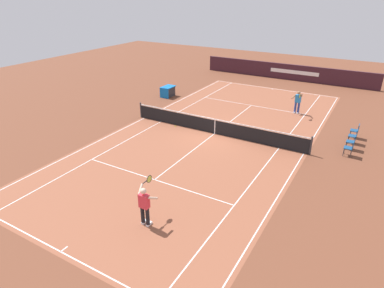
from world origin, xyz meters
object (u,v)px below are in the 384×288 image
(spectator_chair_1, at_px, (354,135))
(spectator_chair_2, at_px, (352,141))
(spectator_chair_0, at_px, (356,130))
(equipment_cart_tarped, at_px, (168,91))
(tennis_ball, at_px, (175,126))
(spectator_chair_3, at_px, (350,147))
(tennis_player_far, at_px, (298,101))
(tennis_player_near, at_px, (145,204))
(tennis_net, at_px, (215,126))

(spectator_chair_1, height_order, spectator_chair_2, same)
(spectator_chair_0, bearing_deg, spectator_chair_1, 0.00)
(spectator_chair_0, distance_m, equipment_cart_tarped, 14.69)
(tennis_ball, height_order, spectator_chair_1, spectator_chair_1)
(spectator_chair_0, xyz_separation_m, spectator_chair_3, (2.78, 0.00, 0.00))
(tennis_ball, bearing_deg, equipment_cart_tarped, -142.05)
(tennis_player_far, relative_size, equipment_cart_tarped, 1.36)
(tennis_player_far, distance_m, equipment_cart_tarped, 10.51)
(spectator_chair_0, height_order, spectator_chair_2, same)
(spectator_chair_1, bearing_deg, spectator_chair_3, 0.00)
(tennis_player_near, distance_m, equipment_cart_tarped, 16.73)
(spectator_chair_0, relative_size, spectator_chair_3, 1.00)
(tennis_ball, relative_size, spectator_chair_0, 0.08)
(equipment_cart_tarped, bearing_deg, spectator_chair_3, 73.98)
(tennis_net, bearing_deg, spectator_chair_2, 103.53)
(equipment_cart_tarped, bearing_deg, spectator_chair_2, 77.39)
(spectator_chair_0, bearing_deg, tennis_ball, -69.17)
(tennis_ball, relative_size, spectator_chair_2, 0.08)
(tennis_player_near, xyz_separation_m, tennis_player_far, (-15.56, 1.82, -0.00))
(tennis_player_near, xyz_separation_m, spectator_chair_0, (-12.93, 6.01, -0.41))
(spectator_chair_0, bearing_deg, equipment_cart_tarped, -95.53)
(tennis_ball, relative_size, spectator_chair_3, 0.08)
(tennis_net, relative_size, spectator_chair_0, 13.30)
(tennis_player_far, distance_m, spectator_chair_3, 6.86)
(tennis_player_near, xyz_separation_m, spectator_chair_3, (-10.15, 6.01, -0.41))
(tennis_player_near, distance_m, tennis_ball, 10.03)
(tennis_player_far, distance_m, spectator_chair_0, 4.97)
(tennis_player_near, xyz_separation_m, spectator_chair_2, (-11.07, 6.01, -0.41))
(tennis_net, xyz_separation_m, spectator_chair_1, (-2.77, 7.66, 0.03))
(spectator_chair_0, xyz_separation_m, spectator_chair_1, (0.93, 0.00, 0.00))
(tennis_ball, height_order, equipment_cart_tarped, equipment_cart_tarped)
(spectator_chair_1, xyz_separation_m, equipment_cart_tarped, (-2.34, -14.62, -0.08))
(spectator_chair_2, bearing_deg, tennis_net, -76.47)
(spectator_chair_2, xyz_separation_m, equipment_cart_tarped, (-3.27, -14.62, -0.08))
(tennis_net, bearing_deg, tennis_ball, -84.44)
(spectator_chair_1, distance_m, equipment_cart_tarped, 14.80)
(tennis_net, distance_m, spectator_chair_2, 7.88)
(tennis_net, xyz_separation_m, tennis_player_far, (-6.33, 3.47, 0.44))
(tennis_net, distance_m, spectator_chair_0, 8.51)
(tennis_player_far, bearing_deg, tennis_ball, -43.33)
(spectator_chair_1, distance_m, spectator_chair_3, 1.85)
(spectator_chair_1, height_order, equipment_cart_tarped, spectator_chair_1)
(tennis_player_far, distance_m, spectator_chair_1, 5.52)
(spectator_chair_0, xyz_separation_m, spectator_chair_2, (1.85, 0.00, 0.00))
(tennis_net, xyz_separation_m, tennis_player_near, (9.23, 1.65, 0.44))
(tennis_player_near, height_order, spectator_chair_0, tennis_player_near)
(tennis_player_near, height_order, spectator_chair_2, tennis_player_near)
(spectator_chair_2, relative_size, equipment_cart_tarped, 0.70)
(spectator_chair_0, distance_m, spectator_chair_2, 1.85)
(tennis_player_far, bearing_deg, spectator_chair_1, 49.62)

